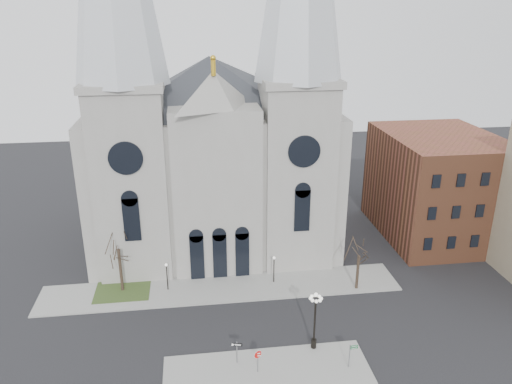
{
  "coord_description": "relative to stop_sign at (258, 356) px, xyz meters",
  "views": [
    {
      "loc": [
        -2.64,
        -37.66,
        30.09
      ],
      "look_at": [
        3.47,
        8.0,
        12.62
      ],
      "focal_mm": 35.0,
      "sensor_mm": 36.0,
      "label": 1
    }
  ],
  "objects": [
    {
      "name": "grass_patch",
      "position": [
        -13.15,
        15.05,
        -1.67
      ],
      "size": [
        6.0,
        5.0,
        0.18
      ],
      "primitive_type": "cube",
      "color": "#2F431C",
      "rests_on": "ground"
    },
    {
      "name": "street_name_sign",
      "position": [
        8.1,
        -0.43,
        -0.25
      ],
      "size": [
        0.74,
        0.1,
        2.32
      ],
      "rotation": [
        0.0,
        0.0,
        0.06
      ],
      "color": "slate",
      "rests_on": "sidewalk_near"
    },
    {
      "name": "tree_left",
      "position": [
        -13.15,
        15.05,
        3.82
      ],
      "size": [
        3.2,
        3.2,
        7.5
      ],
      "color": "black",
      "rests_on": "ground"
    },
    {
      "name": "ped_lamp_left",
      "position": [
        -8.15,
        14.55,
        0.57
      ],
      "size": [
        0.32,
        0.32,
        3.26
      ],
      "color": "black",
      "rests_on": "sidewalk_far"
    },
    {
      "name": "globe_lamp",
      "position": [
        5.58,
        2.55,
        2.07
      ],
      "size": [
        1.45,
        1.45,
        5.87
      ],
      "rotation": [
        0.0,
        0.0,
        -0.16
      ],
      "color": "black",
      "rests_on": "sidewalk_near"
    },
    {
      "name": "stop_sign",
      "position": [
        0.0,
        0.0,
        0.0
      ],
      "size": [
        0.81,
        0.08,
        2.25
      ],
      "rotation": [
        0.0,
        0.0,
        0.05
      ],
      "color": "slate",
      "rests_on": "sidewalk_near"
    },
    {
      "name": "one_way_sign",
      "position": [
        -1.67,
        1.38,
        -0.11
      ],
      "size": [
        0.97,
        0.26,
        2.24
      ],
      "rotation": [
        0.0,
        0.0,
        -0.23
      ],
      "color": "slate",
      "rests_on": "sidewalk_near"
    },
    {
      "name": "ground",
      "position": [
        -2.15,
        3.05,
        -1.76
      ],
      "size": [
        160.0,
        160.0,
        0.0
      ],
      "primitive_type": "plane",
      "color": "black",
      "rests_on": "ground"
    },
    {
      "name": "cathedral",
      "position": [
        -2.15,
        25.91,
        16.72
      ],
      "size": [
        33.0,
        26.66,
        54.0
      ],
      "color": "gray",
      "rests_on": "ground"
    },
    {
      "name": "ped_lamp_right",
      "position": [
        3.85,
        14.55,
        0.57
      ],
      "size": [
        0.32,
        0.32,
        3.26
      ],
      "color": "black",
      "rests_on": "sidewalk_far"
    },
    {
      "name": "tree_right",
      "position": [
        12.85,
        12.05,
        2.71
      ],
      "size": [
        3.2,
        3.2,
        6.0
      ],
      "color": "black",
      "rests_on": "ground"
    },
    {
      "name": "bg_building_brick",
      "position": [
        27.85,
        25.05,
        5.24
      ],
      "size": [
        14.0,
        18.0,
        14.0
      ],
      "primitive_type": "cube",
      "color": "brown",
      "rests_on": "ground"
    },
    {
      "name": "sidewalk_far",
      "position": [
        -2.15,
        14.05,
        -1.69
      ],
      "size": [
        40.0,
        6.0,
        0.14
      ],
      "primitive_type": "cube",
      "color": "gray",
      "rests_on": "ground"
    }
  ]
}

